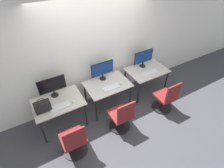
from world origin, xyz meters
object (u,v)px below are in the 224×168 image
(keyboard_center, at_px, (111,88))
(mouse_right, at_px, (159,69))
(monitor_left, at_px, (52,86))
(monitor_center, at_px, (102,70))
(monitor_right, at_px, (144,57))
(office_chair_right, at_px, (166,99))
(keyboard_right, at_px, (151,72))
(mouse_center, at_px, (121,83))
(mouse_left, at_px, (73,102))
(handbag, at_px, (43,106))
(office_chair_left, at_px, (74,142))
(keyboard_left, at_px, (60,107))
(office_chair_center, at_px, (122,117))

(keyboard_center, xyz_separation_m, mouse_right, (1.41, 0.02, 0.01))
(monitor_left, height_order, monitor_center, same)
(monitor_right, height_order, office_chair_right, monitor_right)
(keyboard_center, relative_size, keyboard_right, 1.00)
(monitor_left, xyz_separation_m, keyboard_right, (2.32, -0.37, -0.25))
(monitor_center, xyz_separation_m, mouse_center, (0.26, -0.38, -0.25))
(monitor_left, relative_size, mouse_left, 6.26)
(monitor_center, height_order, mouse_right, monitor_center)
(mouse_right, xyz_separation_m, handbag, (-2.88, 0.04, 0.10))
(office_chair_left, height_order, keyboard_center, office_chair_left)
(keyboard_center, bearing_deg, office_chair_right, -29.05)
(mouse_left, bearing_deg, keyboard_left, 178.86)
(mouse_center, bearing_deg, mouse_left, -178.60)
(monitor_left, relative_size, office_chair_right, 0.64)
(monitor_center, relative_size, mouse_right, 6.26)
(keyboard_left, relative_size, handbag, 1.32)
(mouse_left, distance_m, keyboard_right, 2.05)
(monitor_center, height_order, keyboard_right, monitor_center)
(office_chair_center, distance_m, handbag, 1.60)
(keyboard_right, bearing_deg, mouse_center, -179.74)
(keyboard_right, relative_size, office_chair_right, 0.45)
(keyboard_left, xyz_separation_m, office_chair_left, (-0.00, -0.65, -0.36))
(mouse_left, xyz_separation_m, mouse_center, (1.15, 0.03, 0.00))
(keyboard_left, relative_size, office_chair_left, 0.45)
(keyboard_left, xyz_separation_m, keyboard_center, (1.16, 0.01, 0.00))
(mouse_right, bearing_deg, office_chair_left, -165.46)
(handbag, bearing_deg, keyboard_left, -11.77)
(keyboard_center, bearing_deg, monitor_left, 161.51)
(office_chair_left, height_order, mouse_right, office_chair_left)
(keyboard_left, distance_m, mouse_center, 1.42)
(mouse_left, bearing_deg, mouse_center, 1.40)
(mouse_left, bearing_deg, handbag, 173.18)
(keyboard_left, bearing_deg, keyboard_right, 0.67)
(mouse_center, relative_size, handbag, 0.30)
(monitor_center, relative_size, monitor_right, 1.00)
(mouse_center, relative_size, monitor_right, 0.16)
(mouse_left, xyz_separation_m, handbag, (-0.57, 0.07, 0.10))
(keyboard_center, height_order, keyboard_right, same)
(mouse_right, height_order, office_chair_right, office_chair_right)
(mouse_right, bearing_deg, handbag, 179.15)
(mouse_center, xyz_separation_m, mouse_right, (1.15, -0.00, 0.00))
(office_chair_center, xyz_separation_m, keyboard_right, (1.24, 0.62, 0.36))
(keyboard_right, bearing_deg, monitor_left, 171.03)
(mouse_right, bearing_deg, office_chair_center, -157.78)
(office_chair_left, xyz_separation_m, mouse_right, (2.57, 0.67, 0.37))
(mouse_left, height_order, office_chair_left, office_chair_left)
(office_chair_center, bearing_deg, keyboard_center, 82.54)
(office_chair_left, bearing_deg, office_chair_right, 0.44)
(keyboard_left, bearing_deg, keyboard_center, 0.26)
(monitor_center, bearing_deg, mouse_right, -15.13)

